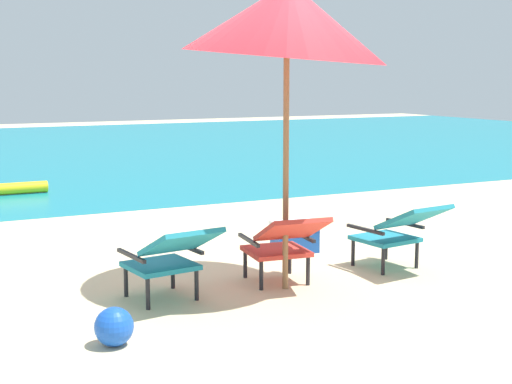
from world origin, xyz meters
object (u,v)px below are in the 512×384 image
Objects in this scene: lounge_chair_left at (170,255)px; cooler_box at (295,236)px; lounge_chair_right at (398,229)px; lounge_chair_center at (283,242)px; beach_umbrella_center at (287,20)px; beach_ball at (114,327)px.

lounge_chair_left is 2.14m from cooler_box.
lounge_chair_left is 2.28m from lounge_chair_right.
lounge_chair_left is 1.06m from lounge_chair_center.
lounge_chair_left reaches higher than cooler_box.
lounge_chair_center is 1.80× the size of cooler_box.
lounge_chair_left and lounge_chair_center have the same top height.
beach_umbrella_center reaches higher than beach_ball.
cooler_box reaches higher than beach_ball.
lounge_chair_center is at bearing 23.68° from beach_ball.
lounge_chair_center is 3.42× the size of beach_ball.
cooler_box is (-0.49, 1.12, -0.24)m from lounge_chair_right.
lounge_chair_center is 1.35m from cooler_box.
beach_umbrella_center is (1.04, -0.03, 1.88)m from lounge_chair_left.
lounge_chair_center is 0.99× the size of lounge_chair_right.
beach_umbrella_center reaches higher than lounge_chair_left.
lounge_chair_center reaches higher than beach_ball.
beach_umbrella_center is (-0.02, -0.06, 1.88)m from lounge_chair_center.
lounge_chair_right is at bearing -0.65° from lounge_chair_center.
lounge_chair_center is 1.23m from lounge_chair_right.
beach_umbrella_center is 5.15× the size of cooler_box.
lounge_chair_center is 1.88m from beach_umbrella_center.
lounge_chair_right is at bearing 14.14° from beach_ball.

